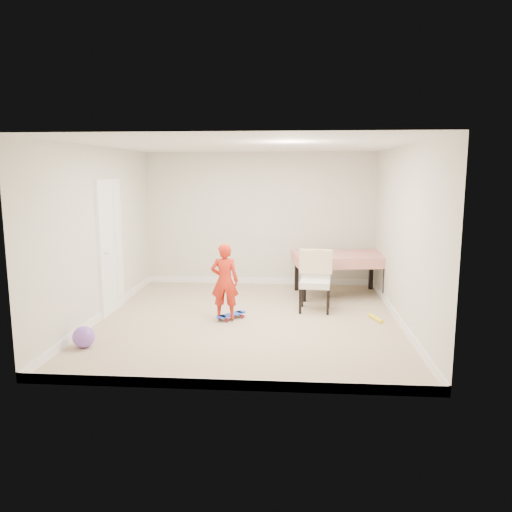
# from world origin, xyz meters

# --- Properties ---
(ground) EXTENTS (5.00, 5.00, 0.00)m
(ground) POSITION_xyz_m (0.00, 0.00, 0.00)
(ground) COLOR tan
(ground) RESTS_ON ground
(ceiling) EXTENTS (4.50, 5.00, 0.04)m
(ceiling) POSITION_xyz_m (0.00, 0.00, 2.58)
(ceiling) COLOR white
(ceiling) RESTS_ON wall_back
(wall_back) EXTENTS (4.50, 0.04, 2.60)m
(wall_back) POSITION_xyz_m (0.00, 2.48, 1.30)
(wall_back) COLOR beige
(wall_back) RESTS_ON ground
(wall_front) EXTENTS (4.50, 0.04, 2.60)m
(wall_front) POSITION_xyz_m (0.00, -2.48, 1.30)
(wall_front) COLOR beige
(wall_front) RESTS_ON ground
(wall_left) EXTENTS (0.04, 5.00, 2.60)m
(wall_left) POSITION_xyz_m (-2.23, 0.00, 1.30)
(wall_left) COLOR beige
(wall_left) RESTS_ON ground
(wall_right) EXTENTS (0.04, 5.00, 2.60)m
(wall_right) POSITION_xyz_m (2.23, 0.00, 1.30)
(wall_right) COLOR beige
(wall_right) RESTS_ON ground
(door) EXTENTS (0.11, 0.94, 2.11)m
(door) POSITION_xyz_m (-2.22, 0.30, 1.02)
(door) COLOR white
(door) RESTS_ON ground
(baseboard_back) EXTENTS (4.50, 0.02, 0.12)m
(baseboard_back) POSITION_xyz_m (0.00, 2.49, 0.06)
(baseboard_back) COLOR white
(baseboard_back) RESTS_ON ground
(baseboard_front) EXTENTS (4.50, 0.02, 0.12)m
(baseboard_front) POSITION_xyz_m (0.00, -2.49, 0.06)
(baseboard_front) COLOR white
(baseboard_front) RESTS_ON ground
(baseboard_left) EXTENTS (0.02, 5.00, 0.12)m
(baseboard_left) POSITION_xyz_m (-2.24, 0.00, 0.06)
(baseboard_left) COLOR white
(baseboard_left) RESTS_ON ground
(baseboard_right) EXTENTS (0.02, 5.00, 0.12)m
(baseboard_right) POSITION_xyz_m (2.24, 0.00, 0.06)
(baseboard_right) COLOR white
(baseboard_right) RESTS_ON ground
(dining_table) EXTENTS (1.76, 1.25, 0.76)m
(dining_table) POSITION_xyz_m (1.51, 1.66, 0.38)
(dining_table) COLOR #B50F09
(dining_table) RESTS_ON ground
(dining_chair) EXTENTS (0.59, 0.66, 0.97)m
(dining_chair) POSITION_xyz_m (1.02, 0.57, 0.49)
(dining_chair) COLOR white
(dining_chair) RESTS_ON ground
(skateboard) EXTENTS (0.52, 0.53, 0.08)m
(skateboard) POSITION_xyz_m (-0.27, 0.00, 0.04)
(skateboard) COLOR blue
(skateboard) RESTS_ON ground
(child) EXTENTS (0.42, 0.28, 1.15)m
(child) POSITION_xyz_m (-0.35, -0.06, 0.57)
(child) COLOR red
(child) RESTS_ON ground
(balloon) EXTENTS (0.28, 0.28, 0.28)m
(balloon) POSITION_xyz_m (-1.99, -1.38, 0.14)
(balloon) COLOR #8755CD
(balloon) RESTS_ON ground
(foam_toy) EXTENTS (0.18, 0.40, 0.06)m
(foam_toy) POSITION_xyz_m (1.93, 0.12, 0.03)
(foam_toy) COLOR yellow
(foam_toy) RESTS_ON ground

